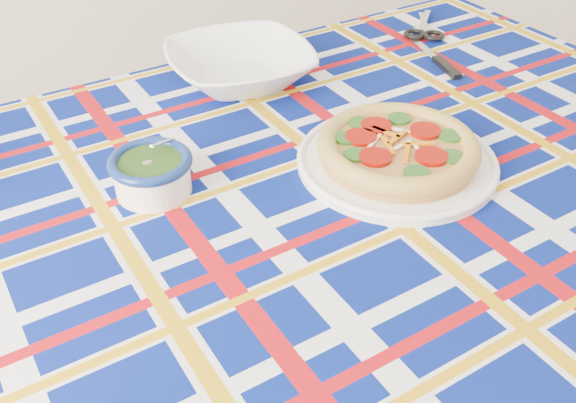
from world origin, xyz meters
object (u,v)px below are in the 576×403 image
serving_bowl (240,65)px  dining_table (291,229)px  main_focaccia_plate (398,148)px  pesto_bowl (151,171)px

serving_bowl → dining_table: bearing=-106.8°
main_focaccia_plate → serving_bowl: size_ratio=1.18×
dining_table → pesto_bowl: (-0.19, 0.12, 0.13)m
pesto_bowl → dining_table: bearing=-30.8°
dining_table → pesto_bowl: pesto_bowl is taller
dining_table → main_focaccia_plate: 0.23m
pesto_bowl → serving_bowl: bearing=41.8°
dining_table → serving_bowl: serving_bowl is taller
dining_table → pesto_bowl: size_ratio=12.97×
main_focaccia_plate → pesto_bowl: 0.42m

